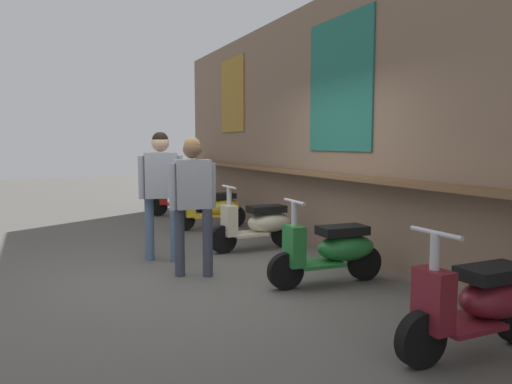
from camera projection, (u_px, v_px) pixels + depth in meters
ground_plane at (212, 273)px, 5.88m from camera, size 37.11×37.11×0.00m
market_stall_facade at (352, 125)px, 6.53m from camera, size 13.25×0.61×3.65m
scooter_red at (184, 197)px, 10.73m from camera, size 0.46×1.40×0.97m
scooter_yellow at (214, 208)px, 8.95m from camera, size 0.46×1.40×0.97m
scooter_cream at (259, 224)px, 7.16m from camera, size 0.46×1.40×0.97m
scooter_green at (333, 250)px, 5.40m from camera, size 0.48×1.40×0.97m
scooter_maroon at (481, 302)px, 3.61m from camera, size 0.46×1.40×0.97m
shopper_with_handbag at (162, 182)px, 6.42m from camera, size 0.34×0.68×1.72m
shopper_browsing at (193, 192)px, 5.65m from camera, size 0.26×0.56×1.64m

